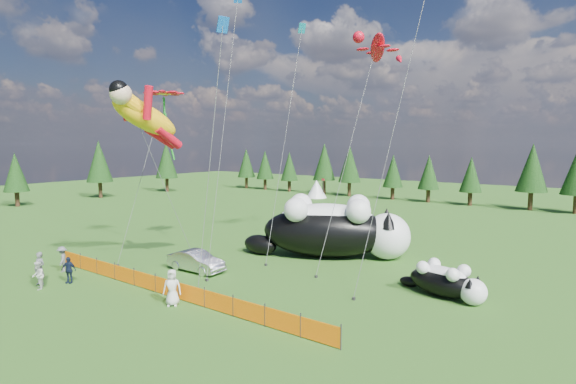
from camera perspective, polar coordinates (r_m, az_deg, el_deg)
The scene contains 18 objects.
ground at distance 28.17m, azimuth -10.22°, elevation -11.24°, with size 160.00×160.00×0.00m, color #12390A.
safety_fence at distance 26.16m, azimuth -15.12°, elevation -11.58°, with size 22.06×0.06×1.10m.
tree_line at distance 66.47m, azimuth 19.22°, elevation 2.04°, with size 90.00×4.00×8.00m, color black, non-canonical shape.
festival_tents at distance 59.40m, azimuth 27.84°, elevation -1.31°, with size 50.00×3.20×2.80m, color white, non-canonical shape.
cat_large at distance 33.42m, azimuth 5.85°, elevation -4.59°, with size 11.68×8.28×4.55m.
cat_small at distance 26.48m, azimuth 19.39°, elevation -10.61°, with size 5.16×2.71×1.89m.
car at distance 30.51m, azimuth -11.57°, elevation -8.58°, with size 1.44×4.13×1.36m, color silver.
spectator_a at distance 30.83m, azimuth -29.01°, elevation -8.49°, with size 0.72×0.47×1.98m, color #5D5E63.
spectator_b at distance 29.98m, azimuth -29.18°, elevation -9.24°, with size 0.80×0.47×1.64m, color silver.
spectator_c at distance 30.44m, azimuth -26.09°, elevation -8.89°, with size 0.94×0.48×1.61m, color #121C33.
spectator_d at distance 33.26m, azimuth -26.76°, elevation -7.62°, with size 1.08×0.56×1.68m, color #5D5E63.
spectator_e at distance 24.51m, azimuth -14.51°, elevation -11.67°, with size 0.93×0.61×1.91m, color silver.
superhero_kite at distance 29.34m, azimuth -17.68°, elevation 9.04°, with size 5.44×6.49×12.55m.
gecko_kite at distance 35.65m, azimuth 11.30°, elevation 17.46°, with size 5.16×11.66×17.50m.
flower_kite at distance 35.18m, azimuth -15.50°, elevation 11.74°, with size 3.77×6.50×12.79m.
diamond_kite_a at distance 32.95m, azimuth -6.57°, elevation 21.96°, with size 2.27×5.50×19.31m.
diamond_kite_c at distance 23.15m, azimuth -8.43°, elevation 18.72°, with size 2.28×1.07×14.83m.
diamond_kite_d at distance 37.13m, azimuth 1.58°, elevation 18.90°, with size 2.09×7.25×18.71m.
Camera 1 is at (19.67, -18.35, 8.37)m, focal length 28.00 mm.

